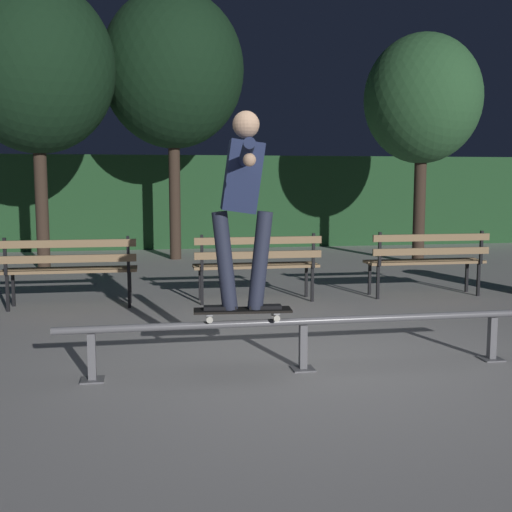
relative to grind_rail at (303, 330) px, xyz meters
The scene contains 11 objects.
ground_plane 0.35m from the grind_rail, 90.00° to the left, with size 90.00×90.00×0.00m, color #ADAAA8.
hedge_backdrop 9.98m from the grind_rail, 90.00° to the left, with size 24.00×1.20×2.09m, color #234C28.
grind_rail is the anchor object (origin of this frame).
skateboard 0.53m from the grind_rail, behind, with size 0.79×0.26×0.09m.
skateboarder 1.21m from the grind_rail, behind, with size 0.63×1.41×1.56m.
park_bench_leftmost 3.64m from the grind_rail, 126.44° to the left, with size 1.60×0.43×0.88m.
park_bench_left_center 2.93m from the grind_rail, 87.33° to the left, with size 1.60×0.43×0.88m.
park_bench_right_center 3.81m from the grind_rail, 50.25° to the left, with size 1.60×0.43×0.88m.
tree_far_right 7.73m from the grind_rail, 58.60° to the left, with size 2.12×2.12×4.18m.
tree_far_left 7.95m from the grind_rail, 114.31° to the left, with size 2.66×2.66×4.92m.
tree_behind_benches 8.28m from the grind_rail, 94.99° to the left, with size 2.70×2.70×5.11m.
Camera 1 is at (-1.26, -5.02, 1.55)m, focal length 44.70 mm.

